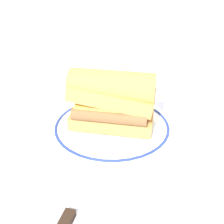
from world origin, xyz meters
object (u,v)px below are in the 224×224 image
object	(u,v)px
drinking_glass	(208,88)
butter_knife	(71,212)
sausage_sandwich	(112,99)
plate	(112,127)

from	to	relation	value
drinking_glass	butter_knife	world-z (taller)	drinking_glass
sausage_sandwich	butter_knife	size ratio (longest dim) A/B	1.40
drinking_glass	butter_knife	xyz separation A→B (m)	(-0.09, -0.45, -0.04)
sausage_sandwich	butter_knife	bearing A→B (deg)	-94.37
drinking_glass	sausage_sandwich	bearing A→B (deg)	-123.39
butter_knife	sausage_sandwich	bearing A→B (deg)	104.54
plate	drinking_glass	xyz separation A→B (m)	(0.15, 0.22, 0.04)
sausage_sandwich	drinking_glass	bearing A→B (deg)	37.69
sausage_sandwich	drinking_glass	size ratio (longest dim) A/B	1.86
sausage_sandwich	drinking_glass	xyz separation A→B (m)	(0.15, 0.22, -0.03)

